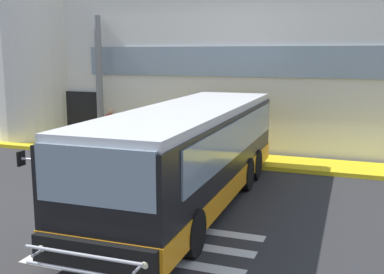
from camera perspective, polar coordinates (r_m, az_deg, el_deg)
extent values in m
cube|color=#2B2B2D|center=(14.30, -5.91, -6.65)|extent=(80.00, 90.00, 0.02)
cube|color=silver|center=(9.93, -6.25, -14.36)|extent=(4.40, 0.36, 0.01)
cube|color=silver|center=(10.68, -4.04, -12.52)|extent=(4.40, 0.36, 0.01)
cube|color=silver|center=(11.44, -2.15, -10.90)|extent=(4.40, 0.36, 0.01)
cube|color=silver|center=(25.01, 6.32, 9.64)|extent=(18.86, 12.00, 7.82)
cylinder|color=silver|center=(24.04, -18.61, 9.16)|extent=(4.40, 4.40, 7.82)
cube|color=black|center=(22.02, -13.01, 2.30)|extent=(1.80, 0.16, 2.40)
cube|color=gray|center=(18.92, 4.76, 9.18)|extent=(12.86, 0.10, 1.20)
cube|color=yellow|center=(18.56, 0.64, -2.40)|extent=(22.86, 2.00, 0.15)
cylinder|color=slate|center=(20.76, -11.28, 6.71)|extent=(0.28, 0.28, 5.56)
cube|color=black|center=(12.75, -0.22, -2.01)|extent=(2.75, 10.06, 2.15)
cube|color=orange|center=(12.94, -0.22, -5.48)|extent=(2.79, 10.10, 0.55)
cube|color=silver|center=(12.56, -0.22, 3.24)|extent=(2.64, 9.85, 0.20)
cube|color=gray|center=(8.24, -11.81, -4.77)|extent=(2.35, 0.17, 1.05)
cube|color=gray|center=(12.58, 5.81, 0.09)|extent=(0.21, 8.81, 0.95)
cube|color=gray|center=(13.41, -5.02, 0.73)|extent=(0.21, 8.81, 0.95)
cube|color=black|center=(8.15, -11.90, -2.36)|extent=(2.15, 0.14, 0.28)
cube|color=black|center=(8.59, -11.92, -14.00)|extent=(2.45, 0.25, 0.52)
sphere|color=beige|center=(8.11, -5.63, -15.20)|extent=(0.18, 0.18, 0.18)
sphere|color=beige|center=(9.10, -17.74, -12.74)|extent=(0.18, 0.18, 0.18)
cylinder|color=#B7B7BF|center=(9.20, -19.22, -2.59)|extent=(0.40, 0.06, 0.05)
cube|color=black|center=(9.32, -20.19, -2.49)|extent=(0.04, 0.20, 0.28)
cylinder|color=black|center=(9.75, 0.03, -11.61)|extent=(0.32, 1.01, 1.00)
cylinder|color=black|center=(10.70, -12.12, -9.82)|extent=(0.32, 1.01, 1.00)
cylinder|color=black|center=(14.34, 6.64, -4.50)|extent=(0.32, 1.01, 1.00)
cylinder|color=black|center=(15.01, -2.16, -3.78)|extent=(0.32, 1.01, 1.00)
cylinder|color=black|center=(15.58, 7.69, -3.34)|extent=(0.32, 1.01, 1.00)
cylinder|color=black|center=(16.19, -0.48, -2.73)|extent=(0.32, 1.01, 1.00)
cylinder|color=#B7B7BF|center=(8.37, -13.24, -15.74)|extent=(2.25, 0.10, 0.06)
cylinder|color=#B7B7BF|center=(8.24, -13.33, -13.86)|extent=(2.25, 0.10, 0.06)
cylinder|color=#B7B7BF|center=(8.02, -6.37, -15.51)|extent=(0.06, 0.50, 0.05)
cylinder|color=#B7B7BF|center=(8.97, -17.99, -13.08)|extent=(0.06, 0.50, 0.05)
cylinder|color=#2D2D33|center=(20.19, -9.56, -0.07)|extent=(0.15, 0.15, 0.85)
cylinder|color=#2D2D33|center=(20.22, -10.12, -0.07)|extent=(0.15, 0.15, 0.85)
cube|color=#B23333|center=(20.09, -9.90, 1.94)|extent=(0.43, 0.34, 0.58)
sphere|color=tan|center=(20.04, -9.94, 3.13)|extent=(0.23, 0.23, 0.23)
cylinder|color=#B23333|center=(20.06, -9.19, 1.80)|extent=(0.09, 0.09, 0.55)
cylinder|color=#B23333|center=(20.14, -10.60, 1.79)|extent=(0.09, 0.09, 0.55)
cylinder|color=#1E2338|center=(19.74, -7.27, -0.24)|extent=(0.15, 0.15, 0.85)
cylinder|color=#1E2338|center=(19.69, -7.83, -0.28)|extent=(0.15, 0.15, 0.85)
cube|color=#338C4C|center=(19.60, -7.60, 1.80)|extent=(0.43, 0.42, 0.58)
sphere|color=tan|center=(19.54, -7.63, 3.01)|extent=(0.23, 0.23, 0.23)
cylinder|color=#338C4C|center=(19.68, -6.90, 1.70)|extent=(0.09, 0.09, 0.55)
cylinder|color=#338C4C|center=(19.54, -8.30, 1.61)|extent=(0.09, 0.09, 0.55)
cylinder|color=#1E2338|center=(18.94, -4.33, -0.63)|extent=(0.15, 0.15, 0.85)
cylinder|color=#1E2338|center=(19.10, -4.67, -0.54)|extent=(0.15, 0.15, 0.85)
cube|color=#B23333|center=(18.90, -4.53, 1.54)|extent=(0.44, 0.38, 0.58)
sphere|color=tan|center=(18.84, -4.54, 2.81)|extent=(0.23, 0.23, 0.23)
cylinder|color=#B23333|center=(18.70, -4.09, 1.30)|extent=(0.09, 0.09, 0.55)
cylinder|color=#B23333|center=(19.11, -4.95, 1.48)|extent=(0.09, 0.09, 0.55)
cylinder|color=yellow|center=(17.20, 1.01, -2.14)|extent=(0.18, 0.18, 0.90)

